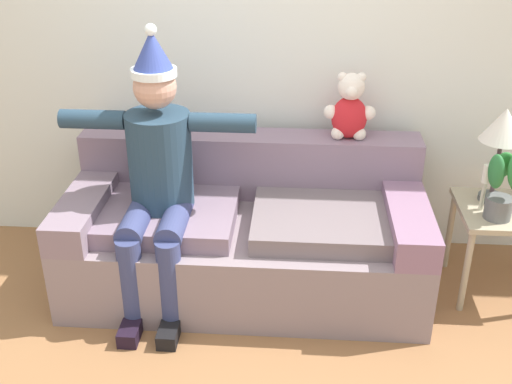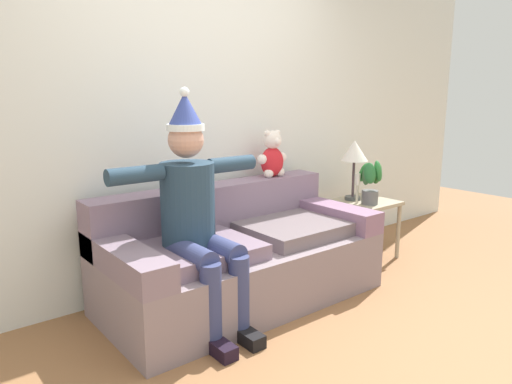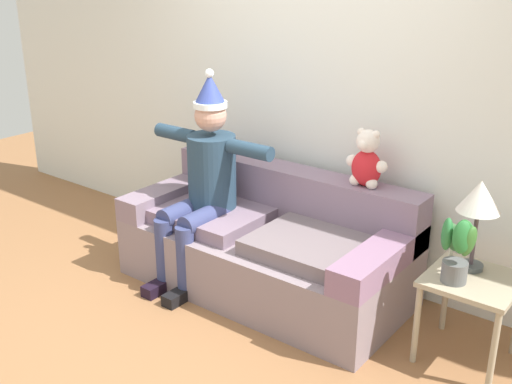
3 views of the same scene
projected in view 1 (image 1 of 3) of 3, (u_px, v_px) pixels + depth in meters
back_wall at (253, 28)px, 3.62m from camera, size 7.00×0.10×2.70m
couch at (246, 232)px, 3.60m from camera, size 1.97×0.93×0.79m
person_seated at (157, 172)px, 3.29m from camera, size 1.02×0.77×1.50m
teddy_bear at (350, 109)px, 3.53m from camera, size 0.29×0.17×0.38m
side_table at (503, 222)px, 3.46m from camera, size 0.49×0.49×0.52m
table_lamp at (504, 130)px, 3.32m from camera, size 0.24×0.24×0.53m
potted_plant at (504, 182)px, 3.24m from camera, size 0.22×0.26×0.39m
candle_tall at (485, 181)px, 3.34m from camera, size 0.04×0.04×0.26m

